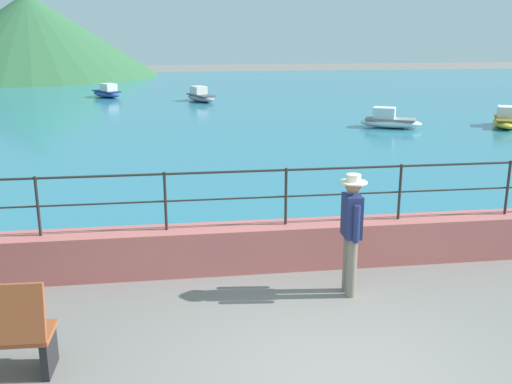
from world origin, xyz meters
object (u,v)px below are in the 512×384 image
(boat_3, at_px, (201,96))
(boat_1, at_px, (107,92))
(boat_5, at_px, (389,121))
(person_walking, at_px, (351,228))
(boat_0, at_px, (506,120))

(boat_3, bearing_deg, boat_1, 152.17)
(boat_5, bearing_deg, person_walking, -112.75)
(boat_0, height_order, boat_5, same)
(person_walking, distance_m, boat_1, 26.52)
(person_walking, distance_m, boat_5, 14.83)
(boat_1, xyz_separation_m, boat_3, (5.00, -2.64, 0.00))
(boat_0, relative_size, boat_1, 1.03)
(boat_0, xyz_separation_m, boat_5, (-4.46, 0.46, 0.00))
(boat_3, height_order, boat_5, same)
(person_walking, distance_m, boat_3, 23.24)
(boat_1, relative_size, boat_3, 0.97)
(boat_0, xyz_separation_m, boat_1, (-16.08, 12.65, 0.00))
(boat_0, relative_size, boat_5, 1.00)
(boat_1, bearing_deg, boat_0, -38.19)
(person_walking, xyz_separation_m, boat_5, (5.73, 13.67, -0.65))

